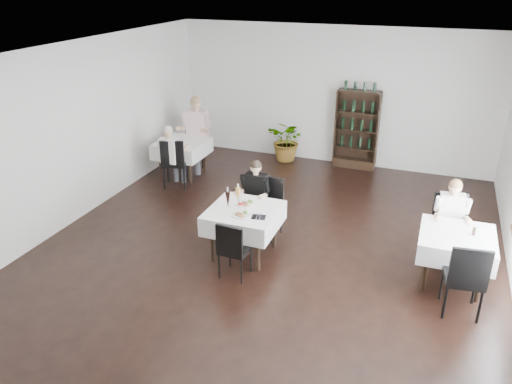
# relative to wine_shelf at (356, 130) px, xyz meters

# --- Properties ---
(room_shell) EXTENTS (9.00, 9.00, 9.00)m
(room_shell) POSITION_rel_wine_shelf_xyz_m (-0.60, -4.31, 0.65)
(room_shell) COLOR black
(room_shell) RESTS_ON ground
(wine_shelf) EXTENTS (0.90, 0.28, 1.75)m
(wine_shelf) POSITION_rel_wine_shelf_xyz_m (0.00, 0.00, 0.00)
(wine_shelf) COLOR black
(wine_shelf) RESTS_ON ground
(main_table) EXTENTS (1.03, 1.03, 0.77)m
(main_table) POSITION_rel_wine_shelf_xyz_m (-0.90, -4.31, -0.23)
(main_table) COLOR black
(main_table) RESTS_ON ground
(left_table) EXTENTS (0.98, 0.98, 0.77)m
(left_table) POSITION_rel_wine_shelf_xyz_m (-3.30, -1.81, -0.23)
(left_table) COLOR black
(left_table) RESTS_ON ground
(right_table) EXTENTS (0.98, 0.98, 0.77)m
(right_table) POSITION_rel_wine_shelf_xyz_m (2.10, -4.01, -0.23)
(right_table) COLOR black
(right_table) RESTS_ON ground
(potted_tree) EXTENTS (1.00, 0.92, 0.96)m
(potted_tree) POSITION_rel_wine_shelf_xyz_m (-1.51, -0.11, -0.37)
(potted_tree) COLOR #235D20
(potted_tree) RESTS_ON ground
(main_chair_far) EXTENTS (0.49, 0.49, 0.98)m
(main_chair_far) POSITION_rel_wine_shelf_xyz_m (-0.78, -3.56, -0.29)
(main_chair_far) COLOR black
(main_chair_far) RESTS_ON ground
(main_chair_near) EXTENTS (0.41, 0.42, 0.87)m
(main_chair_near) POSITION_rel_wine_shelf_xyz_m (-0.81, -4.97, -0.35)
(main_chair_near) COLOR black
(main_chair_near) RESTS_ON ground
(left_chair_far) EXTENTS (0.58, 0.58, 1.01)m
(left_chair_far) POSITION_rel_wine_shelf_xyz_m (-3.40, -1.05, -0.27)
(left_chair_far) COLOR black
(left_chair_far) RESTS_ON ground
(left_chair_near) EXTENTS (0.59, 0.60, 1.02)m
(left_chair_near) POSITION_rel_wine_shelf_xyz_m (-3.17, -2.40, -0.26)
(left_chair_near) COLOR black
(left_chair_near) RESTS_ON ground
(right_chair_far) EXTENTS (0.59, 0.59, 1.05)m
(right_chair_far) POSITION_rel_wine_shelf_xyz_m (2.00, -3.38, -0.25)
(right_chair_far) COLOR black
(right_chair_far) RESTS_ON ground
(right_chair_near) EXTENTS (0.53, 0.53, 1.03)m
(right_chair_near) POSITION_rel_wine_shelf_xyz_m (2.22, -4.74, -0.26)
(right_chair_near) COLOR black
(right_chair_near) RESTS_ON ground
(diner_main) EXTENTS (0.49, 0.49, 1.28)m
(diner_main) POSITION_rel_wine_shelf_xyz_m (-1.00, -3.62, -0.11)
(diner_main) COLOR #424249
(diner_main) RESTS_ON ground
(diner_left_far) EXTENTS (0.64, 0.66, 1.61)m
(diner_left_far) POSITION_rel_wine_shelf_xyz_m (-3.21, -1.34, 0.09)
(diner_left_far) COLOR #424249
(diner_left_far) RESTS_ON ground
(diner_left_near) EXTENTS (0.50, 0.50, 1.29)m
(diner_left_near) POSITION_rel_wine_shelf_xyz_m (-3.22, -2.38, -0.10)
(diner_left_near) COLOR #424249
(diner_left_near) RESTS_ON ground
(diner_right_far) EXTENTS (0.52, 0.53, 1.30)m
(diner_right_far) POSITION_rel_wine_shelf_xyz_m (2.00, -3.40, -0.09)
(diner_right_far) COLOR #424249
(diner_right_far) RESTS_ON ground
(plate_far) EXTENTS (0.30, 0.30, 0.08)m
(plate_far) POSITION_rel_wine_shelf_xyz_m (-0.92, -4.16, -0.06)
(plate_far) COLOR white
(plate_far) RESTS_ON main_table
(plate_near) EXTENTS (0.27, 0.27, 0.07)m
(plate_near) POSITION_rel_wine_shelf_xyz_m (-0.85, -4.53, -0.06)
(plate_near) COLOR white
(plate_near) RESTS_ON main_table
(pilsner_dark) EXTENTS (0.08, 0.08, 0.34)m
(pilsner_dark) POSITION_rel_wine_shelf_xyz_m (-1.14, -4.36, 0.06)
(pilsner_dark) COLOR black
(pilsner_dark) RESTS_ON main_table
(pilsner_lager) EXTENTS (0.08, 0.08, 0.34)m
(pilsner_lager) POSITION_rel_wine_shelf_xyz_m (-1.04, -4.19, 0.06)
(pilsner_lager) COLOR #C18631
(pilsner_lager) RESTS_ON main_table
(coke_bottle) EXTENTS (0.06, 0.06, 0.24)m
(coke_bottle) POSITION_rel_wine_shelf_xyz_m (-0.96, -4.30, 0.02)
(coke_bottle) COLOR silver
(coke_bottle) RESTS_ON main_table
(napkin_cutlery) EXTENTS (0.23, 0.22, 0.02)m
(napkin_cutlery) POSITION_rel_wine_shelf_xyz_m (-0.60, -4.49, -0.07)
(napkin_cutlery) COLOR black
(napkin_cutlery) RESTS_ON main_table
(pepper_mill) EXTENTS (0.05, 0.05, 0.11)m
(pepper_mill) POSITION_rel_wine_shelf_xyz_m (2.29, -3.96, -0.02)
(pepper_mill) COLOR black
(pepper_mill) RESTS_ON right_table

